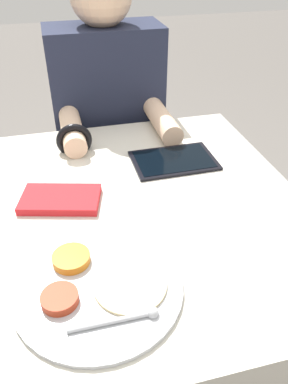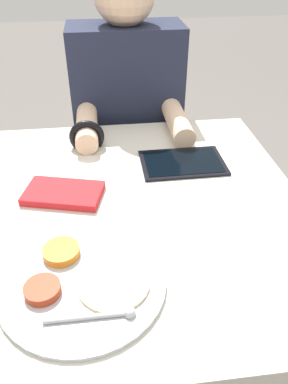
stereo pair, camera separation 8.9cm
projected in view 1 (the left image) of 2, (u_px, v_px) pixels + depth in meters
name	position (u px, v px, depth m)	size (l,w,h in m)	color
ground_plane	(119.00, 368.00, 1.37)	(12.00, 12.00, 0.00)	#605B56
dining_table	(115.00, 303.00, 1.15)	(1.00, 0.93, 0.74)	beige
thali_tray	(97.00, 285.00, 0.73)	(0.33, 0.33, 0.03)	#B7BABF
red_notebook	(61.00, 200.00, 0.95)	(0.22, 0.16, 0.02)	silver
tablet_device	(174.00, 160.00, 1.11)	(0.25, 0.16, 0.01)	black
person_diner	(110.00, 146.00, 1.52)	(0.41, 0.46, 1.23)	black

